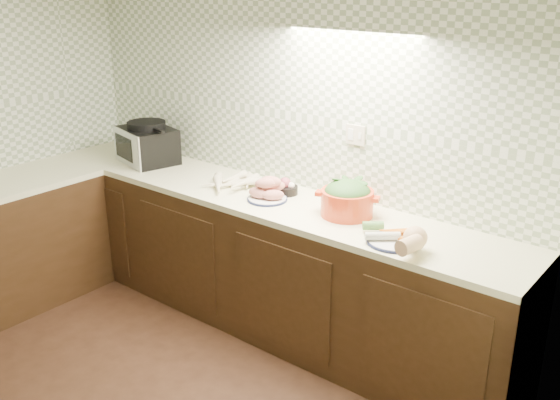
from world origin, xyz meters
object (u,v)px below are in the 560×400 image
Objects in this scene: sweet_potato_plate at (268,191)px; dutch_oven at (347,199)px; onion_bowl at (287,188)px; veg_plate at (403,238)px; toaster_oven at (147,143)px; parsnip_pile at (231,183)px.

sweet_potato_plate is 0.65× the size of dutch_oven.
veg_plate reaches higher than onion_bowl.
toaster_oven reaches higher than parsnip_pile.
veg_plate reaches higher than parsnip_pile.
sweet_potato_plate is 1.00m from veg_plate.
onion_bowl is 0.36× the size of dutch_oven.
onion_bowl is at bearing 81.82° from sweet_potato_plate.
sweet_potato_plate reaches higher than veg_plate.
sweet_potato_plate is at bearing 169.22° from dutch_oven.
toaster_oven is 1.11× the size of veg_plate.
parsnip_pile is 1.23× the size of dutch_oven.
toaster_oven is 1.23m from sweet_potato_plate.
parsnip_pile is 0.86m from dutch_oven.
toaster_oven is 1.03× the size of parsnip_pile.
veg_plate is at bearing -5.09° from parsnip_pile.
sweet_potato_plate is at bearing 174.26° from veg_plate.
dutch_oven is (0.86, 0.07, 0.07)m from parsnip_pile.
sweet_potato_plate is (0.33, -0.02, 0.03)m from parsnip_pile.
sweet_potato_plate reaches higher than onion_bowl.
veg_plate is (1.00, -0.10, -0.01)m from sweet_potato_plate.
parsnip_pile is (0.90, -0.06, -0.11)m from toaster_oven.
sweet_potato_plate is at bearing -98.18° from onion_bowl.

